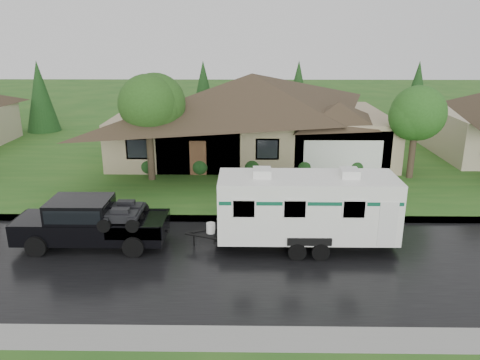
% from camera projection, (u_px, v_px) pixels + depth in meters
% --- Properties ---
extents(ground, '(140.00, 140.00, 0.00)m').
position_uv_depth(ground, '(207.00, 240.00, 19.71)').
color(ground, '#25591B').
rests_on(ground, ground).
extents(road, '(140.00, 8.00, 0.01)m').
position_uv_depth(road, '(202.00, 263.00, 17.81)').
color(road, black).
rests_on(road, ground).
extents(curb, '(140.00, 0.50, 0.15)m').
position_uv_depth(curb, '(211.00, 218.00, 21.84)').
color(curb, gray).
rests_on(curb, ground).
extents(lawn, '(140.00, 26.00, 0.15)m').
position_uv_depth(lawn, '(224.00, 152.00, 33.99)').
color(lawn, '#25591B').
rests_on(lawn, ground).
extents(house_main, '(19.44, 10.80, 6.90)m').
position_uv_depth(house_main, '(256.00, 106.00, 31.79)').
color(house_main, tan).
rests_on(house_main, lawn).
extents(tree_left_green, '(3.61, 3.61, 5.97)m').
position_uv_depth(tree_left_green, '(148.00, 109.00, 26.18)').
color(tree_left_green, '#382B1E').
rests_on(tree_left_green, lawn).
extents(tree_right_green, '(3.21, 3.21, 5.31)m').
position_uv_depth(tree_right_green, '(416.00, 116.00, 26.64)').
color(tree_right_green, '#382B1E').
rests_on(tree_right_green, lawn).
extents(shrub_row, '(13.60, 1.00, 1.00)m').
position_uv_depth(shrub_row, '(252.00, 166.00, 28.35)').
color(shrub_row, '#143814').
rests_on(shrub_row, lawn).
extents(pickup_truck, '(6.00, 2.28, 2.00)m').
position_uv_depth(pickup_truck, '(89.00, 221.00, 18.96)').
color(pickup_truck, black).
rests_on(pickup_truck, ground).
extents(travel_trailer, '(7.40, 2.60, 3.32)m').
position_uv_depth(travel_trailer, '(307.00, 206.00, 18.63)').
color(travel_trailer, white).
rests_on(travel_trailer, ground).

